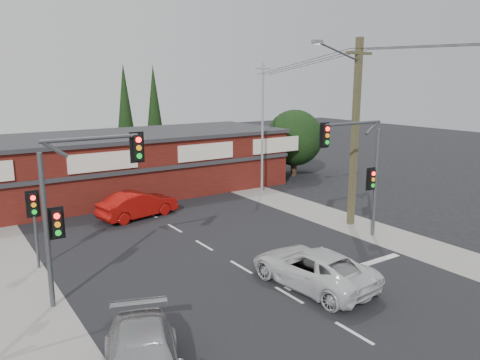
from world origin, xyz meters
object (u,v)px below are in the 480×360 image
white_suv (312,268)px  red_sedan (138,205)px  shop_building (100,166)px  utility_pole (354,127)px

white_suv → red_sedan: size_ratio=1.13×
shop_building → red_sedan: bearing=-88.6°
white_suv → red_sedan: red_sedan is taller
white_suv → shop_building: (-2.29, 18.76, 1.40)m
red_sedan → white_suv: bearing=177.8°
white_suv → red_sedan: (-2.14, 12.52, 0.04)m
red_sedan → utility_pole: bearing=-142.1°
utility_pole → white_suv: bearing=-146.0°
utility_pole → red_sedan: bearing=139.9°
utility_pole → shop_building: bearing=123.8°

